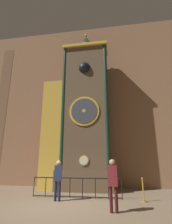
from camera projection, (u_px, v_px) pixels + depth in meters
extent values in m
plane|color=#847056|center=(57.00, 207.00, 6.62)|extent=(28.00, 28.00, 0.00)
cube|color=#936B4C|center=(83.00, 100.00, 13.29)|extent=(24.00, 0.30, 12.37)
cube|color=brown|center=(2.00, 111.00, 14.04)|extent=(0.90, 0.12, 11.14)
cube|color=brown|center=(86.00, 180.00, 10.41)|extent=(3.57, 1.61, 1.15)
cube|color=brown|center=(86.00, 104.00, 11.68)|extent=(2.86, 1.40, 8.36)
cube|color=gold|center=(86.00, 51.00, 12.67)|extent=(3.09, 1.54, 0.20)
cylinder|color=gold|center=(84.00, 161.00, 10.01)|extent=(0.56, 0.05, 0.56)
cylinder|color=silver|center=(84.00, 161.00, 9.98)|extent=(0.46, 0.03, 0.46)
cylinder|color=gold|center=(84.00, 111.00, 10.81)|extent=(1.88, 0.07, 1.88)
cylinder|color=#3D424C|center=(84.00, 111.00, 10.76)|extent=(1.61, 0.04, 1.61)
cylinder|color=gold|center=(84.00, 111.00, 10.74)|extent=(0.23, 0.03, 0.23)
cube|color=#3A2D21|center=(86.00, 71.00, 12.11)|extent=(0.98, 0.42, 0.98)
sphere|color=black|center=(84.00, 68.00, 11.71)|extent=(0.78, 0.78, 0.78)
cylinder|color=#193828|center=(63.00, 102.00, 11.30)|extent=(0.24, 0.24, 8.36)
cylinder|color=#193828|center=(106.00, 100.00, 10.87)|extent=(0.24, 0.24, 8.36)
cylinder|color=gold|center=(86.00, 48.00, 12.84)|extent=(1.08, 1.08, 0.30)
cone|color=#1C3D2C|center=(86.00, 42.00, 13.00)|extent=(1.03, 1.03, 0.85)
sphere|color=gold|center=(86.00, 36.00, 13.14)|extent=(0.20, 0.20, 0.20)
cube|color=maroon|center=(54.00, 133.00, 11.56)|extent=(1.32, 1.19, 6.93)
cube|color=gold|center=(51.00, 132.00, 10.98)|extent=(1.38, 0.06, 6.93)
cylinder|color=black|center=(34.00, 187.00, 8.64)|extent=(0.04, 0.04, 0.91)
cylinder|color=black|center=(46.00, 187.00, 8.55)|extent=(0.04, 0.04, 0.91)
cylinder|color=black|center=(58.00, 187.00, 8.45)|extent=(0.04, 0.04, 0.91)
cylinder|color=black|center=(70.00, 188.00, 8.36)|extent=(0.04, 0.04, 0.91)
cylinder|color=black|center=(82.00, 188.00, 8.27)|extent=(0.04, 0.04, 0.91)
cylinder|color=black|center=(95.00, 188.00, 8.17)|extent=(0.04, 0.04, 0.91)
cylinder|color=black|center=(108.00, 189.00, 8.08)|extent=(0.04, 0.04, 0.91)
cylinder|color=black|center=(122.00, 189.00, 7.98)|extent=(0.04, 0.04, 0.91)
cylinder|color=black|center=(76.00, 178.00, 8.43)|extent=(4.29, 0.05, 0.05)
cylinder|color=black|center=(76.00, 197.00, 8.21)|extent=(4.29, 0.04, 0.04)
cylinder|color=#1B213A|center=(56.00, 191.00, 7.70)|extent=(0.11, 0.11, 0.81)
cylinder|color=#1B213A|center=(59.00, 191.00, 7.67)|extent=(0.11, 0.11, 0.81)
cube|color=navy|center=(58.00, 173.00, 7.89)|extent=(0.38, 0.30, 0.68)
sphere|color=tan|center=(59.00, 163.00, 8.00)|extent=(0.22, 0.22, 0.22)
cylinder|color=#461518|center=(111.00, 199.00, 5.99)|extent=(0.11, 0.11, 0.84)
cylinder|color=#461518|center=(116.00, 200.00, 5.97)|extent=(0.11, 0.11, 0.84)
cube|color=maroon|center=(113.00, 176.00, 6.19)|extent=(0.37, 0.26, 0.71)
sphere|color=tan|center=(112.00, 162.00, 6.31)|extent=(0.22, 0.22, 0.22)
cylinder|color=#B28E33|center=(144.00, 201.00, 7.46)|extent=(0.28, 0.28, 0.04)
cylinder|color=#B28E33|center=(143.00, 190.00, 7.57)|extent=(0.06, 0.06, 0.90)
sphere|color=#B28E33|center=(142.00, 179.00, 7.70)|extent=(0.09, 0.09, 0.09)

